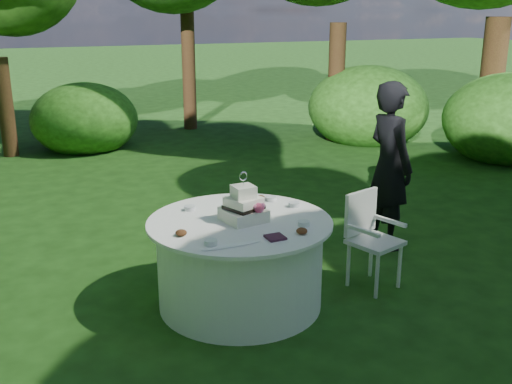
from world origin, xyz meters
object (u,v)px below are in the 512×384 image
(guest, at_px, (390,166))
(napkins, at_px, (275,237))
(chair, at_px, (369,232))
(table, at_px, (240,262))
(cake, at_px, (244,208))

(guest, bearing_deg, napkins, 122.82)
(chair, bearing_deg, napkins, -161.89)
(napkins, relative_size, table, 0.09)
(napkins, distance_m, chair, 1.23)
(chair, bearing_deg, cake, 175.13)
(napkins, height_order, cake, cake)
(napkins, relative_size, chair, 0.16)
(chair, bearing_deg, table, 174.36)
(cake, distance_m, chair, 1.26)
(napkins, bearing_deg, chair, 18.11)
(cake, xyz_separation_m, chair, (1.20, -0.10, -0.37))
(napkins, bearing_deg, cake, 97.09)
(napkins, bearing_deg, guest, 30.73)
(guest, height_order, chair, guest)
(cake, height_order, chair, cake)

